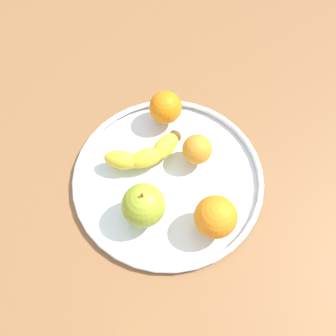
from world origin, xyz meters
The scene contains 7 objects.
ground_plane centered at (0.00, 0.00, -2.00)cm, with size 159.99×159.99×4.00cm, color brown.
fruit_bowl centered at (0.00, 0.00, 0.92)cm, with size 38.98×38.98×1.80cm.
banana centered at (-3.29, 4.96, 3.69)cm, with size 17.66×7.64×3.78cm.
apple centered at (-6.51, -6.78, 5.89)cm, with size 8.18×8.18×8.98cm.
orange_back_right centered at (6.77, 2.50, 4.84)cm, with size 6.08×6.08×6.08cm, color orange.
orange_front_left centered at (3.36, 13.99, 5.32)cm, with size 7.05×7.05×7.05cm, color orange.
orange_front_right centered at (5.41, -12.36, 5.75)cm, with size 7.89×7.89×7.89cm, color orange.
Camera 1 is at (-8.97, -32.11, 66.75)cm, focal length 38.58 mm.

